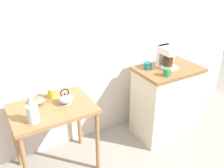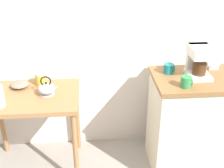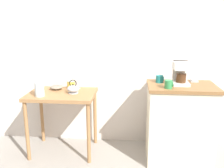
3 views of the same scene
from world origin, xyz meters
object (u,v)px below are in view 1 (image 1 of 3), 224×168
object	(u,v)px
coffee_maker	(167,56)
glass_carafe_vase	(32,113)
bowl_stoneware	(36,101)
table_clock	(171,57)
mug_tall_green	(167,72)
canister_enamel	(52,92)
mug_dark_teal	(148,66)
teakettle	(65,99)

from	to	relation	value
coffee_maker	glass_carafe_vase	bearing A→B (deg)	-175.95
bowl_stoneware	glass_carafe_vase	world-z (taller)	glass_carafe_vase
glass_carafe_vase	table_clock	size ratio (longest dim) A/B	1.90
glass_carafe_vase	mug_tall_green	world-z (taller)	glass_carafe_vase
canister_enamel	mug_tall_green	bearing A→B (deg)	-19.98
mug_dark_teal	bowl_stoneware	bearing A→B (deg)	174.31
glass_carafe_vase	mug_tall_green	xyz separation A→B (m)	(1.46, -0.08, 0.10)
coffee_maker	table_clock	distance (m)	0.23
coffee_maker	table_clock	size ratio (longest dim) A/B	1.91
canister_enamel	coffee_maker	size ratio (longest dim) A/B	0.44
bowl_stoneware	glass_carafe_vase	bearing A→B (deg)	-109.23
table_clock	canister_enamel	bearing A→B (deg)	175.69
canister_enamel	table_clock	size ratio (longest dim) A/B	0.85
bowl_stoneware	glass_carafe_vase	xyz separation A→B (m)	(-0.11, -0.30, 0.06)
bowl_stoneware	teakettle	distance (m)	0.29
teakettle	glass_carafe_vase	distance (m)	0.39
teakettle	canister_enamel	distance (m)	0.20
table_clock	mug_tall_green	bearing A→B (deg)	-137.57
teakettle	mug_tall_green	bearing A→B (deg)	-12.21
mug_dark_teal	canister_enamel	bearing A→B (deg)	171.21
glass_carafe_vase	coffee_maker	bearing A→B (deg)	4.05
teakettle	mug_dark_teal	size ratio (longest dim) A/B	1.94
bowl_stoneware	canister_enamel	world-z (taller)	canister_enamel
mug_dark_teal	mug_tall_green	distance (m)	0.26
teakettle	coffee_maker	xyz separation A→B (m)	(1.25, -0.04, 0.24)
bowl_stoneware	table_clock	xyz separation A→B (m)	(1.69, -0.07, 0.18)
teakettle	coffee_maker	size ratio (longest dim) A/B	0.68
bowl_stoneware	teakettle	xyz separation A→B (m)	(0.25, -0.15, 0.02)
canister_enamel	mug_dark_teal	xyz separation A→B (m)	(1.10, -0.17, 0.13)
mug_tall_green	table_clock	distance (m)	0.46
canister_enamel	table_clock	bearing A→B (deg)	-4.31
bowl_stoneware	mug_dark_teal	size ratio (longest dim) A/B	1.77
bowl_stoneware	mug_dark_teal	bearing A→B (deg)	-5.69
bowl_stoneware	teakettle	world-z (taller)	teakettle
glass_carafe_vase	canister_enamel	distance (m)	0.45
canister_enamel	coffee_maker	distance (m)	1.37
coffee_maker	teakettle	bearing A→B (deg)	178.02
bowl_stoneware	table_clock	distance (m)	1.70
bowl_stoneware	mug_dark_teal	xyz separation A→B (m)	(1.28, -0.13, 0.16)
coffee_maker	mug_tall_green	distance (m)	0.27
bowl_stoneware	table_clock	world-z (taller)	table_clock
canister_enamel	table_clock	world-z (taller)	table_clock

